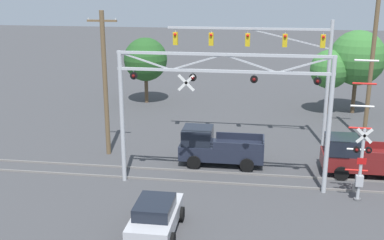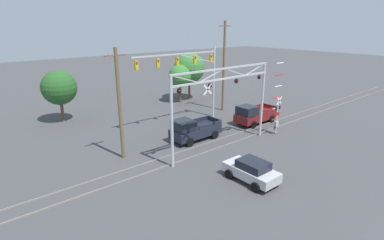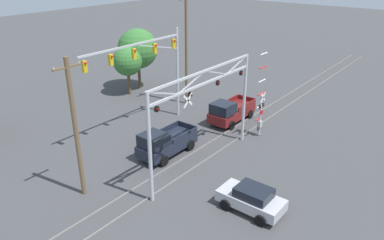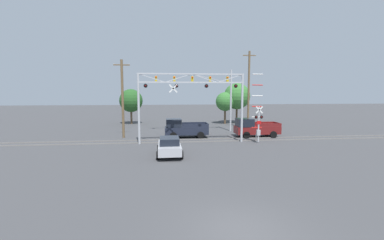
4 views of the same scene
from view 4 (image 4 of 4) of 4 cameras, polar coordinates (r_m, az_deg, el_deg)
The scene contains 14 objects.
ground_plane at distance 10.69m, azimuth 10.73°, elevation -22.91°, with size 200.00×200.00×0.00m, color #424244.
rail_track_near at distance 26.84m, azimuth -0.17°, elevation -4.85°, with size 80.00×0.08×0.10m, color gray.
rail_track_far at distance 28.24m, azimuth -0.48°, elevation -4.30°, with size 80.00×0.08×0.10m, color gray.
crossing_gantry at distance 26.07m, azimuth -0.13°, elevation 5.38°, with size 10.82×0.27×7.09m.
crossing_signal_mast at distance 27.15m, azimuth 14.50°, elevation -0.37°, with size 1.22×0.35×7.05m.
traffic_signal_span at distance 33.99m, azimuth 4.08°, elevation 7.12°, with size 10.46×0.39×8.15m.
pickup_truck_lead at distance 29.50m, azimuth -1.89°, elevation -1.93°, with size 4.92×2.24×2.17m.
pickup_truck_following at distance 30.78m, azimuth 13.66°, elevation -1.76°, with size 5.09×2.24×2.17m.
sedan_waiting at distance 21.11m, azimuth -5.03°, elevation -5.83°, with size 2.07×3.89×1.55m.
utility_pole_left at distance 30.16m, azimuth -15.17°, elevation 4.77°, with size 1.80×0.28×8.83m.
utility_pole_right at distance 36.63m, azimuth 12.48°, elevation 6.60°, with size 1.80×0.28×10.81m.
background_tree_beyond_span at distance 42.54m, azimuth 7.38°, elevation 4.05°, with size 3.10×3.10×5.23m.
background_tree_far_left_verge at distance 43.20m, azimuth -13.40°, elevation 4.20°, with size 3.76×3.76×5.72m.
background_tree_far_right_verge at distance 43.66m, azimuth 9.96°, elevation 5.20°, with size 4.38×4.38×6.72m.
Camera 4 is at (-2.84, -8.92, 5.18)m, focal length 24.00 mm.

